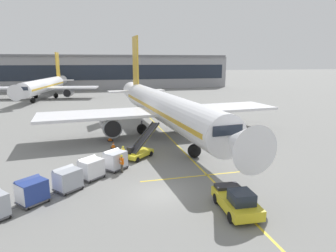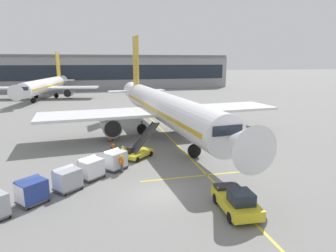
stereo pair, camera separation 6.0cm
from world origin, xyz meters
The scene contains 16 objects.
ground_plane centered at (0.00, 0.00, 0.00)m, with size 600.00×600.00×0.00m, color slate.
parked_airplane centered at (4.84, 18.75, 3.87)m, with size 34.26×44.50×14.95m.
belt_loader centered at (-0.09, 9.25, 0.93)m, with size 4.56×4.39×3.47m.
baggage_cart_lead centered at (-2.97, 6.24, 1.00)m, with size 2.62×2.51×1.91m.
baggage_cart_second centered at (-5.22, 4.52, 1.00)m, with size 2.62×2.51×1.91m.
baggage_cart_third centered at (-7.05, 2.45, 1.00)m, with size 2.62×2.51×1.91m.
baggage_cart_fourth centered at (-9.41, 0.77, 1.00)m, with size 2.62×2.51×1.91m.
pushback_tug centered at (4.63, -4.06, 0.83)m, with size 2.32×4.50×1.83m.
ground_crew_by_loader centered at (-2.02, 8.17, 1.00)m, with size 0.38×0.52×1.74m.
ground_crew_by_carts centered at (-2.42, 5.26, 1.00)m, with size 0.38×0.52×1.74m.
safety_cone_engine_keepout centered at (-2.69, 13.62, 0.37)m, with size 0.67×0.67×0.75m.
safety_cone_wingtip centered at (-2.89, 16.92, 0.38)m, with size 0.70×0.70×0.78m.
apron_guidance_line_lead_in centered at (5.15, 17.98, 0.00)m, with size 0.20×110.00×0.01m.
apron_guidance_line_stop_bar centered at (4.90, 2.70, 0.00)m, with size 12.00×0.20×0.01m.
terminal_building centered at (-10.45, 98.43, 6.23)m, with size 115.75×19.24×12.56m.
distant_airplane centered at (-18.18, 66.61, 3.51)m, with size 29.72×38.91×13.10m.
Camera 2 is at (-4.47, -20.85, 10.30)m, focal length 31.05 mm.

